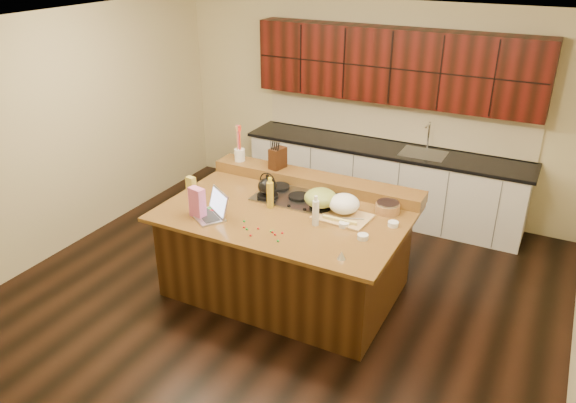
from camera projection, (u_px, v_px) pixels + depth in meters
The scene contains 32 objects.
room at pixel (286, 171), 5.38m from camera, with size 5.52×5.02×2.72m.
island at pixel (286, 250), 5.76m from camera, with size 2.40×1.60×0.92m.
back_ledge at pixel (315, 180), 6.10m from camera, with size 2.40×0.30×0.12m, color black.
cooktop at pixel (299, 198), 5.80m from camera, with size 0.92×0.52×0.05m.
back_counter at pixel (386, 143), 7.20m from camera, with size 3.70×0.66×2.40m.
kettle at pixel (267, 186), 5.77m from camera, with size 0.20×0.20×0.18m, color black.
green_bowl at pixel (321, 198), 5.52m from camera, with size 0.33×0.33×0.18m, color olive.
laptop at pixel (213, 210), 5.43m from camera, with size 0.45×0.43×0.25m.
oil_bottle at pixel (270, 195), 5.58m from camera, with size 0.07×0.07×0.27m, color gold.
vinegar_bottle at pixel (316, 213), 5.24m from camera, with size 0.06×0.06×0.25m, color silver.
wooden_tray at pixel (344, 207), 5.43m from camera, with size 0.55×0.44×0.21m.
ramekin_a at pixel (363, 237), 5.04m from camera, with size 0.10×0.10×0.04m, color white.
ramekin_b at pixel (344, 225), 5.25m from camera, with size 0.10×0.10×0.04m, color white.
ramekin_c at pixel (393, 224), 5.26m from camera, with size 0.10×0.10×0.04m, color white.
strainer_bowl at pixel (388, 208), 5.52m from camera, with size 0.24×0.24×0.09m, color #996B3F.
kitchen_timer at pixel (341, 255), 4.73m from camera, with size 0.08×0.08×0.07m, color silver.
pink_bag at pixel (197, 203), 5.39m from camera, with size 0.16×0.09×0.30m, color #CF6195.
candy_plate at pixel (214, 210), 5.58m from camera, with size 0.18×0.18×0.01m, color white.
package_box at pixel (191, 183), 6.02m from camera, with size 0.10×0.07×0.14m, color gold.
utensil_crock at pixel (240, 155), 6.44m from camera, with size 0.12×0.12×0.14m, color white.
knife_block at pixel (278, 158), 6.22m from camera, with size 0.12×0.19×0.23m, color black.
gumdrop_0 at pixel (275, 234), 5.11m from camera, with size 0.02×0.02×0.02m, color red.
gumdrop_1 at pixel (271, 231), 5.16m from camera, with size 0.02×0.02×0.02m, color #198C26.
gumdrop_2 at pixel (251, 235), 5.09m from camera, with size 0.02×0.02×0.02m, color red.
gumdrop_3 at pixel (244, 221), 5.34m from camera, with size 0.02×0.02×0.02m, color #198C26.
gumdrop_4 at pixel (244, 227), 5.23m from camera, with size 0.02×0.02×0.02m, color red.
gumdrop_5 at pixel (247, 229), 5.20m from camera, with size 0.02×0.02×0.02m, color #198C26.
gumdrop_6 at pixel (272, 232), 5.15m from camera, with size 0.02×0.02×0.02m, color red.
gumdrop_7 at pixel (273, 231), 5.17m from camera, with size 0.02×0.02×0.02m, color #198C26.
gumdrop_8 at pixel (282, 233), 5.13m from camera, with size 0.02×0.02×0.02m, color red.
gumdrop_9 at pixel (278, 241), 5.00m from camera, with size 0.02×0.02×0.02m, color #198C26.
gumdrop_10 at pixel (258, 228), 5.21m from camera, with size 0.02×0.02×0.02m, color red.
Camera 1 is at (2.31, -4.42, 3.39)m, focal length 35.00 mm.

